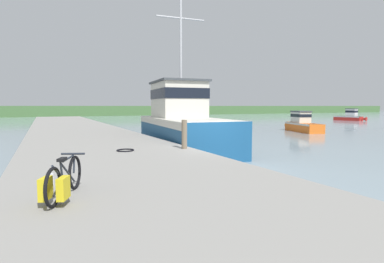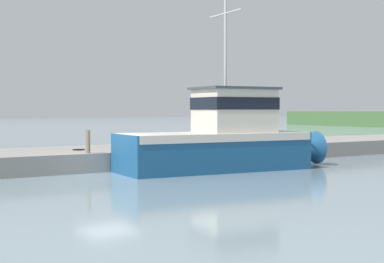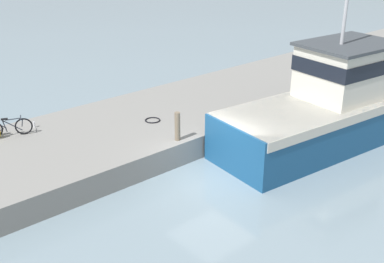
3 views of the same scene
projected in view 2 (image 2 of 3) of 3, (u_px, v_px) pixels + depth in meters
The scene contains 5 objects.
ground_plane at pixel (108, 176), 26.23m from camera, with size 320.00×320.00×0.00m, color gray.
dock_pier at pixel (70, 159), 29.86m from camera, with size 6.06×80.00×0.91m, color gray.
fishing_boat_main at pixel (224, 138), 28.72m from camera, with size 4.25×11.22×8.81m.
mooring_post at pixel (88, 142), 27.52m from camera, with size 0.21×0.21×1.10m, color #756651.
hose_coil at pixel (79, 150), 29.57m from camera, with size 0.63×0.63×0.05m, color black.
Camera 2 is at (23.79, -11.46, 2.98)m, focal length 55.00 mm.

